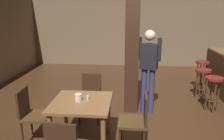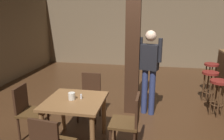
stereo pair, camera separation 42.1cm
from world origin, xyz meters
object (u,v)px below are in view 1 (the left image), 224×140
(chair_west, at_px, (31,113))
(standing_person, at_px, (149,66))
(salt_shaker, at_px, (88,98))
(dining_table, at_px, (82,109))
(bar_stool_near, at_px, (214,86))
(chair_north, at_px, (91,95))
(chair_east, at_px, (137,119))
(bar_stool_mid, at_px, (203,76))
(napkin_cup, at_px, (78,98))
(bar_stool_far, at_px, (202,69))

(chair_west, height_order, standing_person, standing_person)
(salt_shaker, bearing_deg, dining_table, -145.80)
(standing_person, xyz_separation_m, bar_stool_near, (1.37, 0.15, -0.44))
(dining_table, xyz_separation_m, chair_north, (-0.02, 0.88, -0.11))
(chair_north, height_order, chair_east, same)
(chair_north, xyz_separation_m, bar_stool_mid, (2.50, 1.27, 0.05))
(salt_shaker, bearing_deg, napkin_cup, -157.89)
(dining_table, xyz_separation_m, bar_stool_near, (2.48, 1.43, -0.05))
(chair_west, distance_m, salt_shaker, 0.96)
(bar_stool_near, bearing_deg, napkin_cup, -150.58)
(dining_table, relative_size, chair_north, 1.00)
(salt_shaker, bearing_deg, chair_west, -178.54)
(chair_west, bearing_deg, salt_shaker, 1.46)
(chair_east, relative_size, standing_person, 0.52)
(chair_east, distance_m, bar_stool_far, 3.31)
(salt_shaker, height_order, bar_stool_mid, salt_shaker)
(chair_north, height_order, bar_stool_near, chair_north)
(chair_east, xyz_separation_m, napkin_cup, (-0.90, 0.04, 0.30))
(dining_table, xyz_separation_m, bar_stool_far, (2.64, 2.75, -0.02))
(napkin_cup, relative_size, salt_shaker, 1.51)
(chair_north, relative_size, salt_shaker, 12.19)
(dining_table, height_order, chair_north, chair_north)
(dining_table, relative_size, chair_west, 1.00)
(dining_table, distance_m, bar_stool_mid, 3.28)
(standing_person, bearing_deg, dining_table, -130.85)
(standing_person, bearing_deg, salt_shaker, -129.89)
(dining_table, relative_size, bar_stool_near, 1.18)
(bar_stool_near, distance_m, bar_stool_far, 1.33)
(salt_shaker, distance_m, bar_stool_far, 3.72)
(salt_shaker, relative_size, standing_person, 0.04)
(salt_shaker, height_order, standing_person, standing_person)
(napkin_cup, bearing_deg, chair_east, -2.70)
(standing_person, bearing_deg, chair_west, -147.29)
(chair_north, height_order, napkin_cup, chair_north)
(dining_table, relative_size, napkin_cup, 8.08)
(dining_table, distance_m, bar_stool_near, 2.86)
(bar_stool_near, bearing_deg, standing_person, -173.66)
(bar_stool_near, height_order, bar_stool_far, bar_stool_far)
(bar_stool_far, bearing_deg, chair_north, -144.83)
(bar_stool_near, relative_size, bar_stool_mid, 1.03)
(chair_west, bearing_deg, dining_table, -2.39)
(bar_stool_far, bearing_deg, chair_west, -141.93)
(dining_table, xyz_separation_m, bar_stool_mid, (2.48, 2.15, -0.06))
(napkin_cup, xyz_separation_m, bar_stool_near, (2.52, 1.42, -0.24))
(salt_shaker, bearing_deg, standing_person, 50.11)
(standing_person, distance_m, bar_stool_mid, 1.69)
(bar_stool_mid, bearing_deg, dining_table, -139.08)
(chair_north, xyz_separation_m, bar_stool_near, (2.49, 0.55, 0.06))
(bar_stool_near, bearing_deg, bar_stool_mid, 89.86)
(dining_table, xyz_separation_m, salt_shaker, (0.09, 0.06, 0.17))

